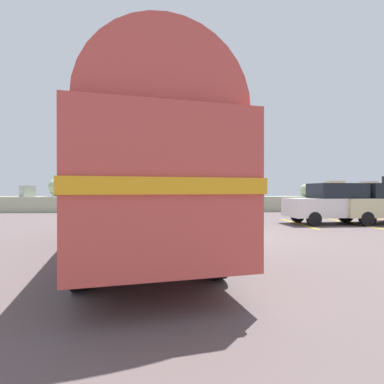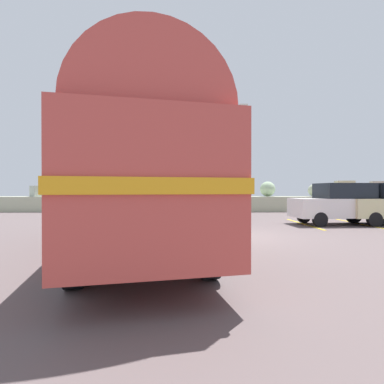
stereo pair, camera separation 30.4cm
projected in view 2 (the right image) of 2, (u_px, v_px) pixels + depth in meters
name	position (u px, v px, depth m)	size (l,w,h in m)	color
ground	(233.00, 236.00, 10.20)	(32.00, 26.00, 0.02)	#5E5050
breakwater	(209.00, 201.00, 22.00)	(31.36, 2.20, 2.45)	#ADB294
vintage_coach	(137.00, 171.00, 7.57)	(4.21, 8.90, 3.70)	black
parked_car_nearest	(340.00, 203.00, 13.57)	(4.21, 1.98, 1.86)	black
lamp_post	(240.00, 156.00, 16.83)	(0.44, 0.97, 6.19)	#5B5B60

